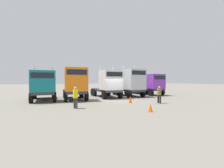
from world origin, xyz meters
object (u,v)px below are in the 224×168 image
semi_truck_orange (75,84)px  semi_truck_purple (151,84)px  semi_truck_silver (132,83)px  traffic_cone_near (130,99)px  visitor_in_hivis (75,96)px  traffic_cone_mid (150,108)px  semi_truck_white (109,84)px  semi_truck_teal (43,85)px  visitor_with_camera (159,93)px

semi_truck_orange → semi_truck_purple: size_ratio=1.09×
semi_truck_silver → traffic_cone_near: 6.31m
semi_truck_orange → visitor_in_hivis: size_ratio=3.54×
semi_truck_orange → traffic_cone_mid: (3.36, -9.04, -1.62)m
semi_truck_white → visitor_in_hivis: (-5.72, -5.81, -0.85)m
semi_truck_orange → semi_truck_white: (4.52, 0.50, -0.03)m
visitor_in_hivis → traffic_cone_mid: 5.94m
semi_truck_teal → semi_truck_silver: bearing=91.2°
traffic_cone_mid → semi_truck_white: bearing=83.1°
semi_truck_white → semi_truck_orange: bearing=-80.8°
semi_truck_teal → visitor_in_hivis: semi_truck_teal is taller
semi_truck_purple → visitor_with_camera: semi_truck_purple is taller
semi_truck_teal → visitor_with_camera: bearing=59.6°
semi_truck_purple → traffic_cone_mid: 13.42m
semi_truck_orange → visitor_in_hivis: (-1.20, -5.32, -0.88)m
semi_truck_silver → traffic_cone_mid: size_ratio=10.18×
semi_truck_teal → visitor_with_camera: 12.46m
semi_truck_teal → visitor_in_hivis: (2.15, -6.09, -0.72)m
visitor_in_hivis → visitor_with_camera: bearing=-27.2°
semi_truck_silver → traffic_cone_near: bearing=-33.1°
semi_truck_silver → visitor_in_hivis: size_ratio=3.35×
visitor_in_hivis → traffic_cone_mid: size_ratio=3.04×
semi_truck_teal → semi_truck_orange: (3.36, -0.77, 0.16)m
semi_truck_white → semi_truck_purple: (7.69, 0.46, -0.15)m
semi_truck_purple → traffic_cone_mid: semi_truck_purple is taller
semi_truck_orange → semi_truck_silver: bearing=99.2°
semi_truck_teal → semi_truck_silver: semi_truck_silver is taller
semi_truck_purple → semi_truck_teal: bearing=-89.3°
semi_truck_silver → visitor_with_camera: size_ratio=3.48×
visitor_with_camera → traffic_cone_near: (-2.43, 1.53, -0.64)m
semi_truck_purple → traffic_cone_near: bearing=-53.8°
visitor_in_hivis → visitor_with_camera: (8.15, -0.89, -0.04)m
traffic_cone_near → semi_truck_white: bearing=90.0°
visitor_with_camera → traffic_cone_near: size_ratio=2.46×
semi_truck_teal → visitor_with_camera: (10.30, -6.97, -0.76)m
semi_truck_teal → semi_truck_purple: (15.56, 0.18, -0.03)m
semi_truck_silver → traffic_cone_near: size_ratio=8.57×
visitor_with_camera → semi_truck_purple: bearing=-125.0°
semi_truck_orange → semi_truck_silver: 8.08m
semi_truck_orange → semi_truck_silver: semi_truck_silver is taller
semi_truck_teal → semi_truck_white: (7.87, -0.28, 0.13)m
semi_truck_white → traffic_cone_mid: 9.74m
semi_truck_silver → traffic_cone_mid: semi_truck_silver is taller
semi_truck_silver → semi_truck_purple: bearing=102.0°
traffic_cone_near → traffic_cone_mid: size_ratio=1.19×
semi_truck_orange → semi_truck_silver: (8.08, 0.28, 0.08)m
semi_truck_teal → traffic_cone_near: (7.87, -5.44, -1.40)m
semi_truck_orange → semi_truck_white: bearing=103.5°
semi_truck_teal → traffic_cone_near: size_ratio=9.10×
visitor_in_hivis → traffic_cone_near: 5.80m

